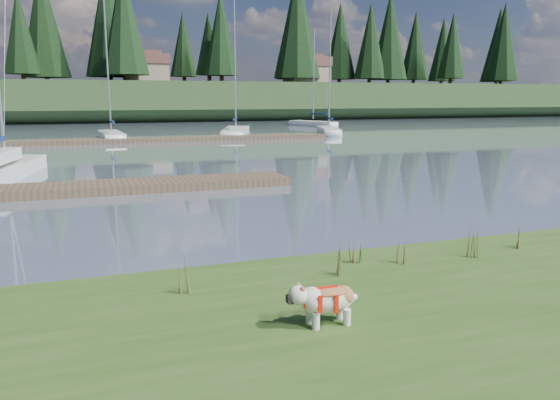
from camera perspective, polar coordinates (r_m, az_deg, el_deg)
name	(u,v)px	position (r m, az deg, el deg)	size (l,w,h in m)	color
ground	(128,143)	(40.64, -15.56, 5.80)	(200.00, 200.00, 0.00)	slate
bank	(415,393)	(6.17, 13.97, -18.96)	(60.00, 9.00, 0.35)	#34521D
ridge	(103,102)	(83.46, -18.04, 9.70)	(200.00, 20.00, 5.00)	#203419
bulldog	(326,298)	(7.02, 4.88, -10.19)	(0.92, 0.42, 0.55)	silver
sailboat_main	(5,166)	(25.00, -26.80, 3.18)	(3.18, 8.85, 12.52)	white
dock_near	(57,190)	(19.66, -22.30, 0.98)	(16.00, 2.00, 0.30)	#4C3D2C
dock_far	(157,140)	(40.83, -12.76, 6.16)	(26.00, 2.20, 0.30)	#4C3D2C
sailboat_bg_2	(111,135)	(44.66, -17.29, 6.54)	(1.79, 7.47, 11.19)	white
sailboat_bg_3	(237,131)	(48.06, -4.56, 7.23)	(4.95, 9.80, 14.06)	white
sailboat_bg_4	(328,130)	(48.94, 5.04, 7.30)	(3.51, 7.23, 10.62)	white
sailboat_bg_5	(309,123)	(62.20, 3.09, 8.03)	(3.68, 7.53, 10.70)	white
weed_0	(344,259)	(8.95, 6.69, -6.09)	(0.17, 0.14, 0.64)	#475B23
weed_1	(354,252)	(9.64, 7.75, -5.36)	(0.17, 0.14, 0.46)	#475B23
weed_2	(473,241)	(10.42, 19.56, -4.03)	(0.17, 0.14, 0.73)	#475B23
weed_3	(184,277)	(8.18, -10.00, -7.88)	(0.17, 0.14, 0.62)	#475B23
weed_4	(403,251)	(9.75, 12.74, -5.24)	(0.17, 0.14, 0.51)	#475B23
weed_5	(519,236)	(11.42, 23.68, -3.45)	(0.17, 0.14, 0.55)	#475B23
mud_lip	(275,275)	(9.84, -0.53, -7.83)	(60.00, 0.50, 0.14)	#33281C
conifer_3	(20,32)	(83.13, -25.56, 15.59)	(4.84, 4.84, 12.25)	#382619
conifer_4	(124,20)	(77.28, -15.98, 17.66)	(6.16, 6.16, 15.10)	#382619
conifer_5	(209,44)	(82.76, -7.47, 15.90)	(3.96, 3.96, 10.35)	#382619
conifer_6	(297,23)	(85.03, 1.81, 17.99)	(7.04, 7.04, 17.00)	#382619
conifer_7	(370,41)	(93.49, 9.41, 16.08)	(5.28, 5.28, 13.20)	#382619
conifer_8	(452,46)	(97.13, 17.55, 15.13)	(4.62, 4.62, 11.77)	#382619
conifer_9	(503,42)	(107.76, 22.30, 15.07)	(5.94, 5.94, 14.62)	#382619
house_1	(145,68)	(82.01, -13.89, 13.27)	(6.30, 5.30, 4.65)	gray
house_2	(307,70)	(86.12, 2.80, 13.42)	(6.30, 5.30, 4.65)	gray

